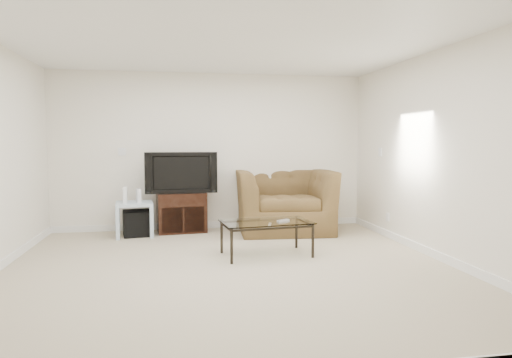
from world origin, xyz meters
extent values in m
plane|color=tan|center=(0.00, 0.00, 0.00)|extent=(5.00, 5.00, 0.00)
plane|color=white|center=(0.00, 0.00, 2.50)|extent=(5.00, 5.00, 0.00)
cube|color=silver|center=(0.00, 2.50, 1.25)|extent=(5.00, 0.02, 2.50)
cube|color=silver|center=(2.50, 0.00, 1.25)|extent=(0.02, 5.00, 2.50)
cube|color=white|center=(-1.40, 2.49, 1.25)|extent=(0.12, 0.02, 0.12)
cube|color=white|center=(2.49, 1.60, 1.25)|extent=(0.02, 0.09, 0.13)
cube|color=white|center=(2.49, 1.30, 0.30)|extent=(0.02, 0.08, 0.12)
cube|color=black|center=(-0.49, 2.24, 0.51)|extent=(0.40, 0.30, 0.05)
imported|color=black|center=(-0.49, 2.25, 0.93)|extent=(1.02, 0.22, 0.63)
cube|color=black|center=(-1.16, 2.07, 0.18)|extent=(0.45, 0.45, 0.39)
cube|color=white|center=(-1.32, 2.02, 0.62)|extent=(0.06, 0.17, 0.23)
cube|color=silver|center=(-1.13, 2.04, 0.61)|extent=(0.09, 0.16, 0.20)
imported|color=brown|center=(1.10, 2.05, 0.65)|extent=(1.54, 1.06, 1.29)
cube|color=#B2B2B7|center=(0.72, 0.53, 0.44)|extent=(0.17, 0.12, 0.02)
camera|label=1|loc=(-0.58, -4.89, 1.41)|focal=32.00mm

